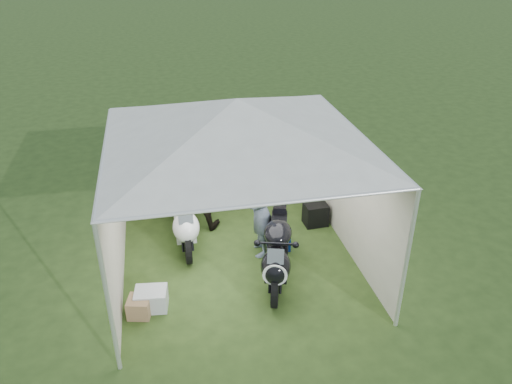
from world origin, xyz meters
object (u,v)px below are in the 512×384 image
Objects in this scene: crate_0 at (151,299)px; equipment_box at (316,214)px; motorcycle_white at (184,216)px; person_dark_jacket at (194,181)px; motorcycle_black at (277,251)px; paddock_stand at (279,240)px; canopy_tent at (237,125)px; person_blue_jacket at (261,211)px; crate_1 at (140,307)px.

equipment_box is at bearing 29.54° from crate_0.
motorcycle_white is 4.67× the size of equipment_box.
motorcycle_white is 0.74m from person_dark_jacket.
motorcycle_black reaches higher than crate_0.
paddock_stand is 1.96m from person_dark_jacket.
motorcycle_white is at bearing 68.77° from crate_0.
canopy_tent is 3.26× the size of person_blue_jacket.
canopy_tent is 3.05m from equipment_box.
person_dark_jacket is 3.96× the size of crate_0.
canopy_tent is 3.14m from crate_1.
person_dark_jacket is at bearing -135.70° from person_blue_jacket.
equipment_box is at bearing 35.58° from paddock_stand.
canopy_tent is at bearing -150.82° from equipment_box.
equipment_box is (0.90, 0.65, 0.06)m from paddock_stand.
person_blue_jacket is at bearing 112.60° from motorcycle_black.
motorcycle_white and motorcycle_black have the same top height.
paddock_stand reaches higher than crate_1.
paddock_stand is (1.67, -0.53, -0.41)m from motorcycle_white.
paddock_stand is at bearing 27.65° from crate_1.
canopy_tent reaches higher than equipment_box.
motorcycle_black is at bearing 10.36° from crate_1.
crate_0 is (-1.54, -0.89, -2.41)m from canopy_tent.
canopy_tent is 2.34m from motorcycle_white.
crate_1 is (-0.18, -0.13, -0.01)m from crate_0.
crate_0 is 1.45× the size of crate_1.
canopy_tent reaches higher than crate_1.
person_blue_jacket is (1.31, -0.61, 0.30)m from motorcycle_white.
person_blue_jacket is at bearing -150.00° from equipment_box.
motorcycle_black is at bearing -127.08° from equipment_box.
equipment_box is at bearing 29.18° from canopy_tent.
crate_1 is (-2.25, -0.41, -0.42)m from motorcycle_black.
canopy_tent is 2.22m from person_dark_jacket.
motorcycle_black is 1.17× the size of person_blue_jacket.
canopy_tent is 2.92× the size of person_dark_jacket.
motorcycle_white reaches higher than crate_0.
equipment_box is at bearing -177.23° from person_dark_jacket.
person_blue_jacket is at bearing 26.74° from canopy_tent.
person_dark_jacket reaches higher than crate_1.
crate_0 is at bearing -150.46° from equipment_box.
person_blue_jacket is 1.59m from equipment_box.
person_blue_jacket reaches higher than crate_0.
person_dark_jacket reaches higher than equipment_box.
person_dark_jacket reaches higher than motorcycle_white.
person_blue_jacket is 3.90× the size of equipment_box.
canopy_tent is at bearing 127.64° from person_dark_jacket.
paddock_stand is at bearing 26.98° from crate_0.
motorcycle_white is at bearing 79.66° from person_dark_jacket.
motorcycle_white is 2.07m from crate_1.
motorcycle_black is 4.64× the size of paddock_stand.
canopy_tent is at bearing -159.19° from paddock_stand.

